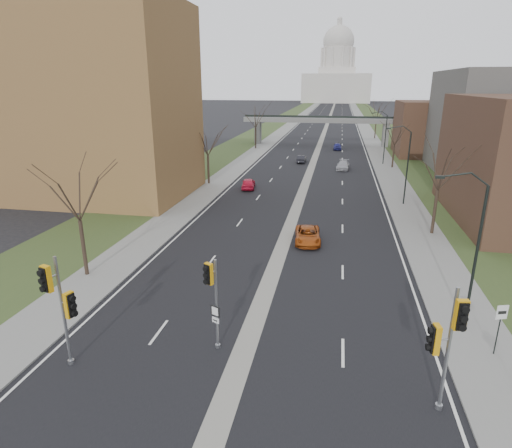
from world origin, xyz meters
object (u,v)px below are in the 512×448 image
(speed_limit_sign, at_px, (500,321))
(car_right_near, at_px, (308,235))
(signal_pole_left, at_px, (60,299))
(car_left_near, at_px, (248,183))
(car_left_far, at_px, (302,159))
(signal_pole_median, at_px, (212,290))
(signal_pole_right, at_px, (448,335))
(car_right_mid, at_px, (343,165))
(car_right_far, at_px, (337,146))

(speed_limit_sign, relative_size, car_right_near, 0.59)
(signal_pole_left, relative_size, car_left_near, 1.39)
(car_right_near, bearing_deg, car_left_far, 90.42)
(signal_pole_median, bearing_deg, car_left_near, 123.73)
(signal_pole_right, xyz_separation_m, speed_limit_sign, (3.67, 4.68, -1.70))
(signal_pole_right, relative_size, car_right_near, 1.23)
(signal_pole_left, distance_m, car_left_near, 38.13)
(car_left_far, bearing_deg, signal_pole_left, 85.61)
(car_right_mid, bearing_deg, car_right_near, -90.41)
(speed_limit_sign, distance_m, car_right_near, 18.03)
(car_right_far, bearing_deg, signal_pole_right, -87.55)
(car_left_near, bearing_deg, signal_pole_left, 81.13)
(signal_pole_median, relative_size, car_right_far, 1.22)
(signal_pole_right, bearing_deg, car_left_near, 103.57)
(signal_pole_median, relative_size, signal_pole_right, 0.87)
(speed_limit_sign, bearing_deg, signal_pole_right, -145.72)
(signal_pole_right, bearing_deg, signal_pole_median, 157.21)
(signal_pole_median, distance_m, car_left_far, 56.30)
(signal_pole_median, height_order, car_right_mid, signal_pole_median)
(car_right_mid, bearing_deg, speed_limit_sign, -76.70)
(signal_pole_right, relative_size, car_left_near, 1.39)
(signal_pole_left, relative_size, speed_limit_sign, 2.07)
(car_left_far, bearing_deg, car_left_near, 77.68)
(signal_pole_left, distance_m, car_left_far, 59.28)
(speed_limit_sign, relative_size, car_right_far, 0.67)
(car_left_near, bearing_deg, car_right_mid, -135.17)
(signal_pole_left, height_order, car_right_near, signal_pole_left)
(signal_pole_left, bearing_deg, car_right_near, 80.32)
(car_right_mid, distance_m, car_right_far, 21.80)
(car_left_far, xyz_separation_m, car_right_mid, (7.08, -5.08, 0.05))
(speed_limit_sign, relative_size, car_right_mid, 0.59)
(signal_pole_left, xyz_separation_m, signal_pole_median, (6.45, 2.67, -0.26))
(signal_pole_median, relative_size, car_left_near, 1.21)
(car_right_far, bearing_deg, car_right_mid, -88.33)
(speed_limit_sign, height_order, car_left_far, speed_limit_sign)
(car_right_near, bearing_deg, signal_pole_median, -107.21)
(signal_pole_right, relative_size, speed_limit_sign, 2.06)
(signal_pole_left, distance_m, speed_limit_sign, 21.08)
(car_right_far, bearing_deg, signal_pole_left, -100.19)
(signal_pole_median, distance_m, car_right_near, 17.40)
(signal_pole_right, relative_size, car_right_mid, 1.22)
(car_right_near, distance_m, car_right_mid, 34.48)
(signal_pole_left, relative_size, signal_pole_right, 1.00)
(car_left_far, distance_m, car_right_mid, 8.71)
(car_right_mid, bearing_deg, car_right_far, 97.58)
(signal_pole_right, height_order, car_left_far, signal_pole_right)
(car_left_near, bearing_deg, car_left_far, -111.29)
(car_left_far, bearing_deg, car_right_mid, 145.78)
(signal_pole_right, bearing_deg, car_right_mid, 84.73)
(car_left_near, relative_size, car_right_near, 0.88)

